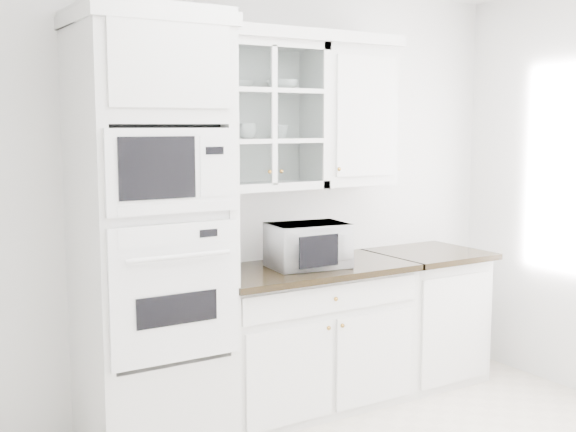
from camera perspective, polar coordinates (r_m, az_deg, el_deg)
room_shell at (r=3.46m, az=6.84°, el=6.89°), size 4.00×3.50×2.70m
oven_column at (r=4.00m, az=-10.75°, el=-1.47°), size 0.76×0.68×2.40m
base_cabinet_run at (r=4.65m, az=1.44°, el=-9.45°), size 1.32×0.67×0.92m
extra_base_cabinet at (r=5.24m, az=10.74°, el=-7.64°), size 0.72×0.67×0.92m
upper_cabinet_glass at (r=4.44m, az=-2.20°, el=7.91°), size 0.80×0.33×0.90m
upper_cabinet_solid at (r=4.81m, az=4.89°, el=7.84°), size 0.55×0.33×0.90m
crown_molding at (r=4.40m, az=-3.30°, el=14.24°), size 2.14×0.38×0.07m
countertop_microwave at (r=4.47m, az=1.51°, el=-2.30°), size 0.52×0.45×0.27m
bowl_a at (r=4.39m, az=-4.11°, el=10.31°), size 0.23×0.23×0.05m
bowl_b at (r=4.51m, az=-0.49°, el=10.32°), size 0.21×0.21×0.06m
cup_a at (r=4.38m, az=-3.29°, el=6.70°), size 0.14×0.14×0.09m
cup_b at (r=4.51m, az=-0.59°, el=6.67°), size 0.10×0.10×0.09m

